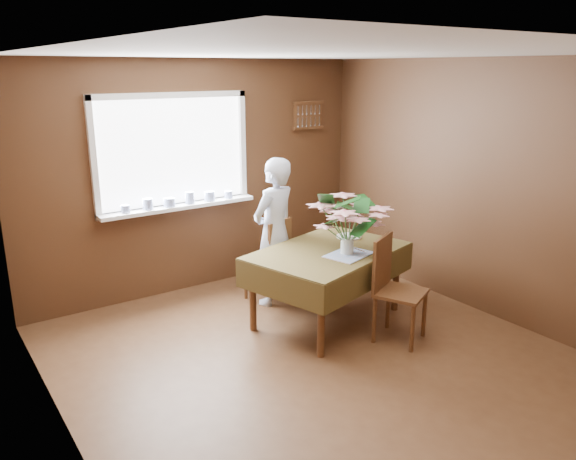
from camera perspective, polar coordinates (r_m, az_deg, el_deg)
floor at (r=4.85m, az=3.81°, el=-13.53°), size 4.50×4.50×0.00m
ceiling at (r=4.22m, az=4.47°, el=17.49°), size 4.50×4.50×0.00m
wall_back at (r=6.24m, az=-8.98°, el=5.34°), size 4.00×0.00×4.00m
wall_left at (r=3.53m, az=-22.18°, el=-4.07°), size 0.00×4.50×4.50m
wall_right at (r=5.81m, az=19.74°, el=3.79°), size 0.00×4.50×4.50m
window_assembly at (r=6.05m, az=-11.36°, el=5.85°), size 1.72×0.20×1.22m
spoon_rack at (r=6.88m, az=2.05°, el=11.57°), size 0.44×0.05×0.33m
dining_table at (r=5.41m, az=4.09°, el=-2.90°), size 1.71×1.37×0.73m
chair_far at (r=5.93m, az=-1.59°, el=-2.63°), size 0.49×0.49×0.89m
chair_near at (r=5.16m, az=10.57°, el=-5.44°), size 0.55×0.55×0.96m
seated_woman at (r=5.77m, az=-1.40°, el=-0.21°), size 0.65×0.52×1.54m
flower_bouquet at (r=5.18m, az=6.11°, el=1.18°), size 0.62×0.62×0.53m
side_plate at (r=5.80m, az=6.20°, el=-0.66°), size 0.26×0.26×0.01m
table_knife at (r=5.40m, az=6.96°, el=-1.93°), size 0.03×0.22×0.00m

